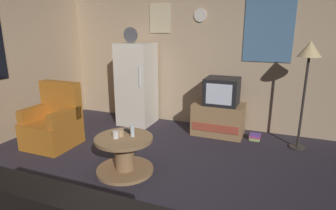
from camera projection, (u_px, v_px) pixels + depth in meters
The scene contains 13 objects.
ground_plane at pixel (131, 186), 3.24m from camera, with size 12.00×12.00×0.00m, color #2D2833.
wall_with_art at pixel (195, 54), 5.09m from camera, with size 5.20×0.12×2.57m.
fridge at pixel (137, 84), 5.20m from camera, with size 0.60×0.62×1.77m.
tv_stand at pixel (218, 119), 4.78m from camera, with size 0.84×0.53×0.53m.
crt_tv at pixel (222, 91), 4.63m from camera, with size 0.54×0.51×0.44m.
standing_lamp at pixel (309, 58), 3.92m from camera, with size 0.32×0.32×1.59m.
coffee_table at pixel (124, 154), 3.52m from camera, with size 0.72×0.72×0.46m.
wine_glass at pixel (132, 131), 3.46m from camera, with size 0.05×0.05×0.15m, color silver.
mug_ceramic_white at pixel (116, 135), 3.42m from camera, with size 0.08×0.08×0.09m, color silver.
mug_ceramic_tan at pixel (121, 133), 3.48m from camera, with size 0.08×0.08×0.09m, color tan.
remote_control at pixel (128, 131), 3.64m from camera, with size 0.15×0.04×0.02m, color black.
armchair at pixel (54, 124), 4.32m from camera, with size 0.68×0.68×0.96m.
book_stack at pixel (255, 137), 4.57m from camera, with size 0.18×0.16×0.10m.
Camera 1 is at (1.47, -2.51, 1.76)m, focal length 30.09 mm.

